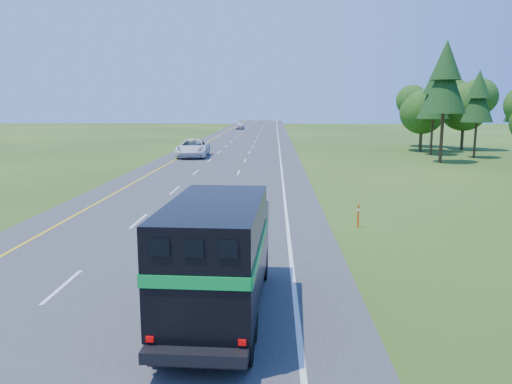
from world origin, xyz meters
The scene contains 6 objects.
road centered at (0.00, 50.00, 0.02)m, with size 15.00×260.00×0.04m, color #38383A.
lane_markings centered at (0.00, 50.00, 0.04)m, with size 11.15×260.00×0.01m.
horse_truck centered at (3.39, 8.99, 1.79)m, with size 2.59×7.47×3.27m.
white_suv centered at (-4.07, 50.56, 1.01)m, with size 3.23×7.01×1.95m, color silver.
far_car centered at (-3.22, 113.43, 0.89)m, with size 2.01×4.99×1.70m, color silver.
delineator centered at (8.81, 19.24, 0.59)m, with size 0.09×0.05×1.10m.
Camera 1 is at (4.86, -3.80, 5.72)m, focal length 35.00 mm.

